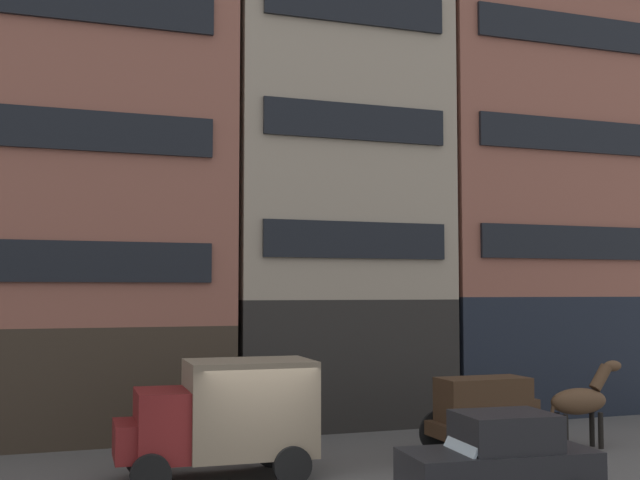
{
  "coord_description": "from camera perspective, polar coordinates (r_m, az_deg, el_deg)",
  "views": [
    {
      "loc": [
        -4.5,
        -15.65,
        4.17
      ],
      "look_at": [
        1.67,
        1.95,
        5.38
      ],
      "focal_mm": 44.45,
      "sensor_mm": 36.0,
      "label": 1
    }
  ],
  "objects": [
    {
      "name": "building_center_left",
      "position": [
        25.81,
        -18.5,
        7.13
      ],
      "size": [
        10.44,
        7.27,
        17.82
      ],
      "color": "#33281E",
      "rests_on": "ground_plane"
    },
    {
      "name": "building_center_right",
      "position": [
        27.09,
        -0.06,
        3.6
      ],
      "size": [
        7.42,
        7.27,
        15.16
      ],
      "color": "black",
      "rests_on": "ground_plane"
    },
    {
      "name": "building_far_right",
      "position": [
        30.48,
        13.68,
        3.01
      ],
      "size": [
        8.59,
        7.27,
        15.3
      ],
      "color": "black",
      "rests_on": "ground_plane"
    },
    {
      "name": "cargo_wagon",
      "position": [
        21.0,
        11.81,
        -11.92
      ],
      "size": [
        2.91,
        1.52,
        1.98
      ],
      "color": "#3D2819",
      "rests_on": "ground_plane"
    },
    {
      "name": "draft_horse",
      "position": [
        22.63,
        18.33,
        -10.9
      ],
      "size": [
        2.34,
        0.61,
        2.3
      ],
      "color": "#513823",
      "rests_on": "ground_plane"
    },
    {
      "name": "delivery_truck_near",
      "position": [
        18.18,
        -6.97,
        -12.39
      ],
      "size": [
        4.41,
        2.25,
        2.62
      ],
      "color": "maroon",
      "rests_on": "ground_plane"
    },
    {
      "name": "sedan_light",
      "position": [
        16.17,
        12.83,
        -15.26
      ],
      "size": [
        3.81,
        2.08,
        1.83
      ],
      "color": "black",
      "rests_on": "ground_plane"
    }
  ]
}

